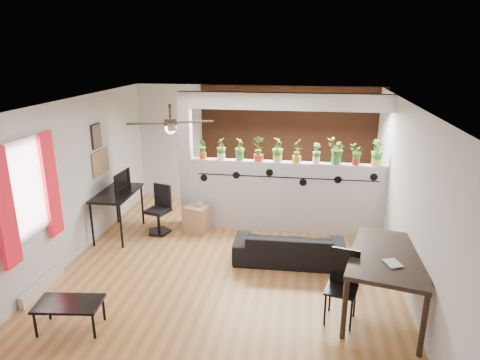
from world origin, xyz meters
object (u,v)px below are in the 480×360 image
object	(u,v)px
potted_plant_9	(377,152)
cube_shelf	(197,219)
potted_plant_7	(337,151)
computer_desk	(117,196)
potted_plant_4	(278,149)
dining_table	(390,260)
potted_plant_5	(297,150)
ceiling_fan	(171,124)
potted_plant_0	(203,148)
potted_plant_2	(240,149)
sofa	(289,247)
cup	(199,204)
coffee_table	(69,305)
potted_plant_8	(356,154)
potted_plant_6	(317,152)
potted_plant_1	(221,148)
folding_chair	(343,279)
office_chair	(160,212)
potted_plant_3	(259,148)

from	to	relation	value
potted_plant_9	cube_shelf	world-z (taller)	potted_plant_9
potted_plant_7	computer_desk	world-z (taller)	potted_plant_7
potted_plant_4	dining_table	distance (m)	3.09
potted_plant_5	potted_plant_9	size ratio (longest dim) A/B	0.95
computer_desk	potted_plant_9	bearing A→B (deg)	8.39
ceiling_fan	potted_plant_0	world-z (taller)	ceiling_fan
potted_plant_2	potted_plant_9	size ratio (longest dim) A/B	0.89
sofa	cup	world-z (taller)	cup
potted_plant_5	sofa	xyz separation A→B (m)	(-0.04, -1.27, -1.34)
cube_shelf	coffee_table	xyz separation A→B (m)	(-0.83, -3.11, 0.07)
potted_plant_2	potted_plant_8	xyz separation A→B (m)	(2.11, 0.00, -0.02)
potted_plant_2	potted_plant_4	distance (m)	0.70
potted_plant_6	sofa	world-z (taller)	potted_plant_6
potted_plant_4	cube_shelf	size ratio (longest dim) A/B	0.87
potted_plant_4	cube_shelf	xyz separation A→B (m)	(-1.47, -0.34, -1.33)
potted_plant_7	computer_desk	size ratio (longest dim) A/B	0.40
computer_desk	potted_plant_2	bearing A→B (deg)	17.46
potted_plant_2	potted_plant_6	size ratio (longest dim) A/B	1.11
ceiling_fan	potted_plant_8	xyz separation A→B (m)	(2.83, 1.80, -0.77)
potted_plant_9	potted_plant_1	bearing A→B (deg)	180.00
ceiling_fan	potted_plant_2	bearing A→B (deg)	68.14
potted_plant_0	potted_plant_4	distance (m)	1.40
ceiling_fan	folding_chair	size ratio (longest dim) A/B	1.27
cube_shelf	sofa	bearing A→B (deg)	-11.77
cube_shelf	folding_chair	bearing A→B (deg)	-27.19
office_chair	coffee_table	bearing A→B (deg)	-92.89
potted_plant_6	folding_chair	world-z (taller)	potted_plant_6
potted_plant_1	cup	size ratio (longest dim) A/B	3.60
potted_plant_3	potted_plant_1	bearing A→B (deg)	-180.00
sofa	cup	bearing A→B (deg)	-29.53
potted_plant_4	dining_table	bearing A→B (deg)	-56.89
potted_plant_8	cube_shelf	bearing A→B (deg)	-173.25
cup	folding_chair	world-z (taller)	folding_chair
ceiling_fan	office_chair	xyz separation A→B (m)	(-0.72, 1.32, -1.92)
computer_desk	folding_chair	xyz separation A→B (m)	(3.92, -2.01, -0.20)
potted_plant_6	potted_plant_7	size ratio (longest dim) A/B	0.80
potted_plant_8	cup	bearing A→B (deg)	-173.13
potted_plant_0	potted_plant_2	world-z (taller)	potted_plant_2
potted_plant_7	potted_plant_9	xyz separation A→B (m)	(0.70, 0.00, -0.00)
potted_plant_9	coffee_table	distance (m)	5.47
coffee_table	computer_desk	bearing A→B (deg)	101.75
potted_plant_8	potted_plant_4	bearing A→B (deg)	180.00
potted_plant_8	computer_desk	size ratio (longest dim) A/B	0.31
potted_plant_5	computer_desk	xyz separation A→B (m)	(-3.23, -0.68, -0.83)
ceiling_fan	coffee_table	distance (m)	2.72
potted_plant_4	cube_shelf	world-z (taller)	potted_plant_4
ceiling_fan	computer_desk	xyz separation A→B (m)	(-1.45, 1.12, -1.56)
potted_plant_6	potted_plant_8	size ratio (longest dim) A/B	1.01
ceiling_fan	coffee_table	bearing A→B (deg)	-117.94
potted_plant_1	potted_plant_3	size ratio (longest dim) A/B	0.86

